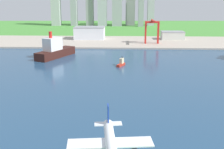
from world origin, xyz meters
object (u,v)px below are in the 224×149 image
Objects in this scene: airplane_landing at (111,145)px; warehouse_main at (90,33)px; cargo_ship at (55,50)px; warehouse_annex at (172,35)px; tugboat_small at (121,63)px; port_crane_red at (152,26)px.

airplane_landing is 437.44m from warehouse_main.
cargo_ship is 243.84m from warehouse_annex.
tugboat_small is 0.29× the size of warehouse_main.
warehouse_annex is at bearing 77.81° from airplane_landing.
tugboat_small is at bearing -107.51° from port_crane_red.
cargo_ship is 98.84m from tugboat_small.
warehouse_main is at bearing 97.78° from airplane_landing.
cargo_ship is (-85.80, 269.55, -13.28)m from airplane_landing.
port_crane_red is 123.54m from warehouse_main.
airplane_landing is at bearing -90.44° from tugboat_small.
cargo_ship is 1.22× the size of warehouse_main.
airplane_landing is at bearing -102.19° from warehouse_annex.
cargo_ship is 176.83m from port_crane_red.
cargo_ship is at bearing -99.23° from warehouse_main.
warehouse_main is 153.07m from warehouse_annex.
warehouse_annex is at bearing 0.42° from warehouse_main.
port_crane_red reaches higher than tugboat_small.
cargo_ship is 4.21× the size of tugboat_small.
port_crane_red is at bearing 82.38° from airplane_landing.
port_crane_red reaches higher than warehouse_main.
port_crane_red is (136.64, 110.25, 21.12)m from cargo_ship.
airplane_landing reaches higher than warehouse_annex.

